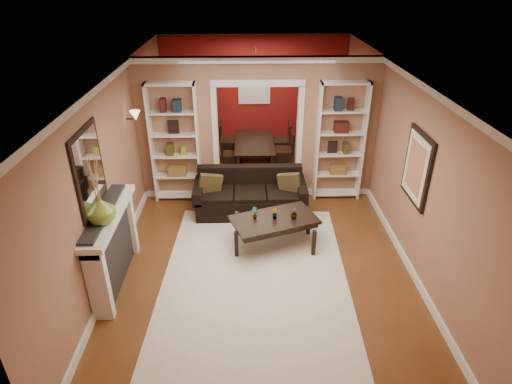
{
  "coord_description": "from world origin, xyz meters",
  "views": [
    {
      "loc": [
        -0.23,
        -6.49,
        4.1
      ],
      "look_at": [
        -0.08,
        -0.8,
        1.08
      ],
      "focal_mm": 30.0,
      "sensor_mm": 36.0,
      "label": 1
    }
  ],
  "objects_px": {
    "fireplace": "(115,248)",
    "sofa": "(250,193)",
    "coffee_table": "(274,232)",
    "dining_table": "(256,153)",
    "bookshelf_left": "(175,144)",
    "bookshelf_right": "(340,142)"
  },
  "relations": [
    {
      "from": "fireplace",
      "to": "sofa",
      "type": "bearing_deg",
      "value": 45.26
    },
    {
      "from": "coffee_table",
      "to": "dining_table",
      "type": "relative_size",
      "value": 0.84
    },
    {
      "from": "coffee_table",
      "to": "bookshelf_left",
      "type": "height_order",
      "value": "bookshelf_left"
    },
    {
      "from": "bookshelf_left",
      "to": "bookshelf_right",
      "type": "height_order",
      "value": "same"
    },
    {
      "from": "sofa",
      "to": "bookshelf_right",
      "type": "relative_size",
      "value": 0.89
    },
    {
      "from": "bookshelf_right",
      "to": "dining_table",
      "type": "height_order",
      "value": "bookshelf_right"
    },
    {
      "from": "coffee_table",
      "to": "fireplace",
      "type": "height_order",
      "value": "fireplace"
    },
    {
      "from": "bookshelf_left",
      "to": "fireplace",
      "type": "xyz_separation_m",
      "value": [
        -0.54,
        -2.53,
        -0.57
      ]
    },
    {
      "from": "bookshelf_left",
      "to": "bookshelf_right",
      "type": "xyz_separation_m",
      "value": [
        3.1,
        0.0,
        0.0
      ]
    },
    {
      "from": "coffee_table",
      "to": "bookshelf_left",
      "type": "relative_size",
      "value": 0.58
    },
    {
      "from": "coffee_table",
      "to": "bookshelf_right",
      "type": "xyz_separation_m",
      "value": [
        1.33,
        1.67,
        0.9
      ]
    },
    {
      "from": "sofa",
      "to": "fireplace",
      "type": "bearing_deg",
      "value": -134.74
    },
    {
      "from": "coffee_table",
      "to": "sofa",
      "type": "bearing_deg",
      "value": 89.06
    },
    {
      "from": "coffee_table",
      "to": "dining_table",
      "type": "bearing_deg",
      "value": 73.81
    },
    {
      "from": "bookshelf_left",
      "to": "fireplace",
      "type": "height_order",
      "value": "bookshelf_left"
    },
    {
      "from": "bookshelf_right",
      "to": "fireplace",
      "type": "bearing_deg",
      "value": -145.2
    },
    {
      "from": "bookshelf_right",
      "to": "coffee_table",
      "type": "bearing_deg",
      "value": -128.63
    },
    {
      "from": "bookshelf_left",
      "to": "dining_table",
      "type": "relative_size",
      "value": 1.44
    },
    {
      "from": "sofa",
      "to": "bookshelf_left",
      "type": "relative_size",
      "value": 0.89
    },
    {
      "from": "sofa",
      "to": "coffee_table",
      "type": "xyz_separation_m",
      "value": [
        0.37,
        -1.09,
        -0.15
      ]
    },
    {
      "from": "dining_table",
      "to": "coffee_table",
      "type": "bearing_deg",
      "value": -176.27
    },
    {
      "from": "bookshelf_left",
      "to": "dining_table",
      "type": "height_order",
      "value": "bookshelf_left"
    }
  ]
}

